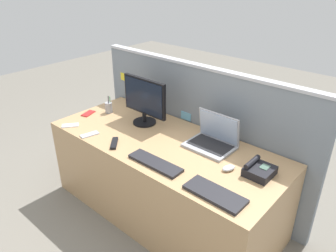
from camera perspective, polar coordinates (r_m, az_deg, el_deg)
name	(u,v)px	position (r m, az deg, el deg)	size (l,w,h in m)	color
ground_plane	(164,211)	(2.99, -0.66, -14.63)	(10.00, 10.00, 0.00)	slate
desk	(164,178)	(2.77, -0.69, -9.13)	(1.97, 0.83, 0.71)	tan
cubicle_divider	(198,131)	(2.93, 5.24, -0.95)	(2.20, 0.08, 1.23)	gray
desktop_monitor	(144,100)	(2.80, -4.16, 4.64)	(0.46, 0.20, 0.41)	black
laptop	(213,138)	(2.52, 7.94, -2.17)	(0.36, 0.27, 0.25)	#9EA0A8
desk_phone	(259,170)	(2.26, 15.67, -7.49)	(0.17, 0.19, 0.09)	black
keyboard_main	(155,163)	(2.30, -2.26, -6.52)	(0.42, 0.12, 0.02)	#232328
keyboard_spare	(215,194)	(2.04, 8.23, -11.71)	(0.39, 0.16, 0.02)	#232328
computer_mouse_right_hand	(229,168)	(2.27, 10.61, -7.25)	(0.06, 0.10, 0.03)	silver
pen_cup	(109,107)	(3.11, -10.38, 3.22)	(0.07, 0.07, 0.17)	#99999E
cell_phone_silver_slab	(90,135)	(2.75, -13.62, -1.47)	(0.06, 0.15, 0.01)	#B7BAC1
cell_phone_red_case	(88,113)	(3.14, -13.84, 2.15)	(0.07, 0.14, 0.01)	#B22323
cell_phone_white_slab	(70,125)	(2.95, -16.79, 0.11)	(0.07, 0.14, 0.01)	silver
tv_remote	(114,143)	(2.57, -9.42, -3.00)	(0.04, 0.17, 0.02)	black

